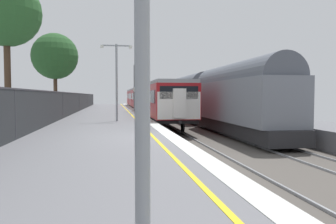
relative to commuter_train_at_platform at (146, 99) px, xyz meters
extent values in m
cube|color=slate|center=(-4.60, -27.95, -1.77)|extent=(6.40, 110.00, 1.00)
cube|color=silver|center=(-1.70, -27.95, -1.26)|extent=(0.60, 110.00, 0.01)
cube|color=yellow|center=(-2.45, -27.95, -1.26)|extent=(0.12, 110.00, 0.01)
cube|color=#4C4742|center=(4.10, -27.95, -2.37)|extent=(11.00, 110.00, 0.20)
cube|color=gray|center=(-0.71, -27.95, -2.23)|extent=(0.07, 110.00, 0.08)
cube|color=gray|center=(0.72, -27.95, -2.23)|extent=(0.07, 110.00, 0.08)
cube|color=gray|center=(3.29, -27.95, -2.23)|extent=(0.07, 110.00, 0.08)
cube|color=gray|center=(4.72, -27.95, -2.23)|extent=(0.07, 110.00, 0.08)
cube|color=maroon|center=(0.00, -10.55, 0.00)|extent=(2.80, 20.61, 2.30)
cube|color=black|center=(0.00, -10.55, -1.27)|extent=(2.64, 20.01, 0.25)
cube|color=gray|center=(0.00, -10.55, 1.27)|extent=(2.68, 20.61, 0.24)
cube|color=black|center=(-1.41, -10.55, 0.30)|extent=(0.02, 19.01, 0.84)
cube|color=red|center=(-1.41, -15.70, -0.10)|extent=(0.03, 1.10, 1.90)
cube|color=red|center=(-1.41, -5.39, -0.10)|extent=(0.03, 1.10, 1.90)
cylinder|color=black|center=(-0.78, -18.25, -1.77)|extent=(0.12, 0.84, 0.84)
cylinder|color=black|center=(0.78, -18.25, -1.77)|extent=(0.12, 0.84, 0.84)
cylinder|color=black|center=(-0.78, -2.84, -1.77)|extent=(0.12, 0.84, 0.84)
cylinder|color=black|center=(0.78, -2.84, -1.77)|extent=(0.12, 0.84, 0.84)
cube|color=maroon|center=(0.00, 10.67, 0.00)|extent=(2.80, 20.61, 2.30)
cube|color=black|center=(0.00, 10.67, -1.27)|extent=(2.64, 20.01, 0.25)
cube|color=gray|center=(0.00, 10.67, 1.27)|extent=(2.68, 20.61, 0.24)
cube|color=black|center=(-1.41, 10.67, 0.30)|extent=(0.02, 19.01, 0.84)
cube|color=red|center=(-1.41, 5.51, -0.10)|extent=(0.03, 1.10, 1.90)
cube|color=red|center=(-1.41, 15.82, -0.10)|extent=(0.03, 1.10, 1.90)
cylinder|color=black|center=(-0.78, 2.96, -1.77)|extent=(0.12, 0.84, 0.84)
cylinder|color=black|center=(0.78, 2.96, -1.77)|extent=(0.12, 0.84, 0.84)
cylinder|color=black|center=(-0.78, 18.37, -1.77)|extent=(0.12, 0.84, 0.84)
cylinder|color=black|center=(0.78, 18.37, -1.77)|extent=(0.12, 0.84, 0.84)
cube|color=silver|center=(0.00, -20.81, -0.25)|extent=(2.70, 0.10, 1.70)
cube|color=black|center=(0.00, -20.82, 0.55)|extent=(2.40, 0.08, 0.80)
cube|color=silver|center=(0.00, -20.95, -0.10)|extent=(0.80, 0.24, 1.80)
cylinder|color=white|center=(-0.95, -20.87, -1.00)|extent=(0.18, 0.06, 0.18)
cylinder|color=white|center=(0.95, -20.87, -1.00)|extent=(0.18, 0.06, 0.18)
cylinder|color=black|center=(0.00, -21.10, -1.25)|extent=(0.20, 0.35, 0.20)
cube|color=black|center=(0.00, 10.67, 1.52)|extent=(0.60, 0.90, 0.20)
cube|color=#232326|center=(4.00, -20.40, -1.64)|extent=(2.30, 13.19, 0.79)
cube|color=slate|center=(4.00, -20.40, 0.03)|extent=(2.60, 12.39, 2.56)
cylinder|color=#515660|center=(4.00, -20.40, 1.31)|extent=(2.39, 11.99, 2.39)
cylinder|color=black|center=(3.22, -25.00, -1.77)|extent=(0.12, 0.84, 0.84)
cylinder|color=black|center=(4.78, -25.00, -1.77)|extent=(0.12, 0.84, 0.84)
cylinder|color=black|center=(3.22, -15.80, -1.77)|extent=(0.12, 0.84, 0.84)
cylinder|color=black|center=(4.78, -15.80, -1.77)|extent=(0.12, 0.84, 0.84)
cube|color=#232326|center=(4.00, -6.41, -1.64)|extent=(2.30, 13.19, 0.79)
cube|color=slate|center=(4.00, -6.41, 0.03)|extent=(2.60, 12.39, 2.56)
cylinder|color=#515660|center=(4.00, -6.41, 1.31)|extent=(2.39, 11.99, 2.39)
cylinder|color=black|center=(3.22, -11.00, -1.77)|extent=(0.12, 0.84, 0.84)
cylinder|color=black|center=(4.78, -11.00, -1.77)|extent=(0.12, 0.84, 0.84)
cylinder|color=black|center=(3.22, -1.81, -1.77)|extent=(0.12, 0.84, 0.84)
cylinder|color=black|center=(4.78, -1.81, -1.77)|extent=(0.12, 0.84, 0.84)
cube|color=#232326|center=(4.00, 7.58, -1.64)|extent=(2.30, 13.19, 0.79)
cube|color=slate|center=(4.00, 7.58, 0.03)|extent=(2.60, 12.39, 2.56)
cylinder|color=#515660|center=(4.00, 7.58, 1.31)|extent=(2.39, 11.99, 2.39)
cylinder|color=black|center=(3.22, 2.99, -1.77)|extent=(0.12, 0.84, 0.84)
cylinder|color=black|center=(4.78, 2.99, -1.77)|extent=(0.12, 0.84, 0.84)
cylinder|color=black|center=(3.22, 12.18, -1.77)|extent=(0.12, 0.84, 0.84)
cylinder|color=black|center=(4.78, 12.18, -1.77)|extent=(0.12, 0.84, 0.84)
cube|color=#232326|center=(4.00, 21.57, -1.64)|extent=(2.30, 13.19, 0.79)
cube|color=slate|center=(4.00, 21.57, 0.03)|extent=(2.60, 12.39, 2.56)
cylinder|color=#515660|center=(4.00, 21.57, 1.31)|extent=(2.39, 11.99, 2.39)
cylinder|color=black|center=(3.22, 16.98, -1.77)|extent=(0.12, 0.84, 0.84)
cylinder|color=black|center=(4.78, 16.98, -1.77)|extent=(0.12, 0.84, 0.84)
cylinder|color=black|center=(3.22, 26.17, -1.77)|extent=(0.12, 0.84, 0.84)
cylinder|color=black|center=(4.78, 26.17, -1.77)|extent=(0.12, 0.84, 0.84)
cylinder|color=#47474C|center=(-1.75, -6.01, 1.15)|extent=(0.18, 0.18, 4.83)
cube|color=#47474C|center=(-1.30, -6.01, 3.56)|extent=(0.90, 0.12, 0.12)
cube|color=black|center=(-0.90, -6.01, 3.01)|extent=(0.28, 0.20, 1.00)
cylinder|color=red|center=(-0.90, -6.13, 3.33)|extent=(0.16, 0.04, 0.16)
cylinder|color=black|center=(-0.90, -6.13, 3.01)|extent=(0.16, 0.04, 0.16)
cylinder|color=black|center=(-0.90, -6.13, 2.69)|extent=(0.16, 0.04, 0.16)
cube|color=black|center=(-0.90, -6.01, 2.26)|extent=(0.32, 0.16, 0.24)
cylinder|color=#59595B|center=(-1.85, -9.56, -0.20)|extent=(0.08, 0.08, 2.14)
cylinder|color=black|center=(-1.85, -9.57, 0.93)|extent=(0.59, 0.02, 0.59)
cylinder|color=silver|center=(-1.85, -9.58, 0.93)|extent=(0.56, 0.02, 0.56)
cube|color=black|center=(-1.85, -9.59, 0.93)|extent=(0.24, 0.01, 0.18)
cylinder|color=#93999E|center=(-3.75, -19.30, 1.19)|extent=(0.14, 0.14, 4.91)
cube|color=#93999E|center=(-3.30, -19.30, 3.54)|extent=(0.90, 0.08, 0.08)
cylinder|color=silver|center=(-2.85, -19.30, 3.46)|extent=(0.20, 0.20, 0.18)
cube|color=#93999E|center=(-4.20, -19.30, 3.54)|extent=(0.90, 0.08, 0.08)
cylinder|color=silver|center=(-4.65, -19.30, 3.46)|extent=(0.20, 0.20, 0.18)
cube|color=#282B2D|center=(-7.55, -27.95, -0.33)|extent=(0.03, 99.00, 1.87)
cube|color=#38383D|center=(-7.55, -27.95, 0.61)|extent=(0.06, 99.00, 0.06)
cylinder|color=#38383D|center=(-7.55, -27.95, -0.33)|extent=(0.07, 0.07, 1.87)
cylinder|color=#38383D|center=(-7.55, -16.26, -0.33)|extent=(0.07, 0.07, 1.87)
cylinder|color=#38383D|center=(-7.55, -4.57, -0.33)|extent=(0.07, 0.07, 1.87)
cylinder|color=#38383D|center=(-7.55, 7.12, -0.33)|extent=(0.07, 0.07, 1.87)
cylinder|color=#38383D|center=(-7.55, 18.80, -0.33)|extent=(0.07, 0.07, 1.87)
cylinder|color=#473323|center=(-8.94, -10.56, 0.71)|extent=(0.32, 0.32, 3.96)
sphere|color=#234C23|center=(-8.94, -10.56, 3.79)|extent=(3.98, 3.98, 3.98)
sphere|color=#234C23|center=(-8.89, -10.99, 3.29)|extent=(2.24, 2.24, 2.24)
cylinder|color=#473323|center=(-9.50, -21.99, 1.25)|extent=(0.34, 0.34, 5.03)
sphere|color=#285628|center=(-9.50, -21.99, 4.76)|extent=(3.60, 3.60, 3.60)
camera|label=1|loc=(-4.01, -40.76, 0.35)|focal=35.45mm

